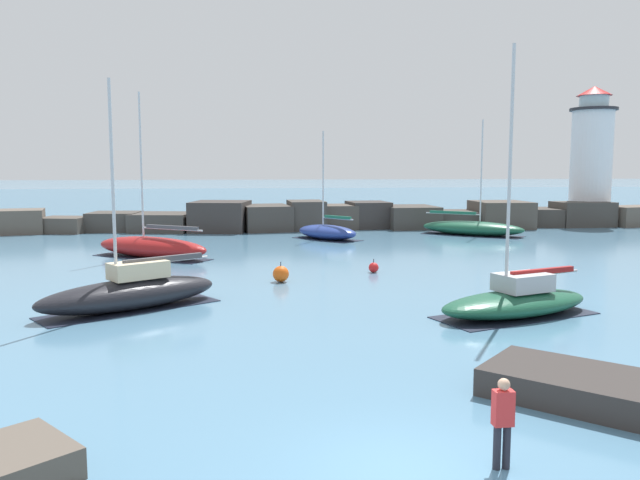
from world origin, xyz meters
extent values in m
plane|color=teal|center=(0.00, 0.00, 0.00)|extent=(600.00, 600.00, 0.00)
cube|color=teal|center=(0.00, 104.84, 0.00)|extent=(400.00, 116.00, 0.01)
cube|color=brown|center=(-21.45, 44.30, 0.99)|extent=(5.47, 4.68, 1.98)
cube|color=#4C443D|center=(-17.41, 44.57, 0.65)|extent=(4.46, 4.08, 1.31)
cube|color=#423D38|center=(-13.48, 45.54, 0.81)|extent=(4.43, 4.44, 1.62)
cube|color=#423D38|center=(-9.30, 44.76, 0.78)|extent=(5.63, 5.65, 1.55)
cube|color=#383330|center=(-4.36, 44.06, 1.28)|extent=(5.48, 5.89, 2.57)
cube|color=#423D38|center=(-0.45, 44.41, 1.09)|extent=(4.60, 5.69, 2.19)
cube|color=#423D38|center=(3.13, 44.57, 1.27)|extent=(3.15, 4.60, 2.54)
cube|color=#4C443D|center=(6.11, 45.28, 1.06)|extent=(3.11, 4.31, 2.12)
cube|color=#383330|center=(8.94, 45.53, 1.19)|extent=(3.67, 4.43, 2.37)
cube|color=#423D38|center=(12.72, 44.94, 0.99)|extent=(4.48, 5.46, 1.99)
cube|color=#423D38|center=(17.06, 45.24, 0.74)|extent=(4.95, 5.42, 1.49)
cube|color=#4C443D|center=(21.01, 44.06, 1.20)|extent=(4.90, 5.55, 2.40)
cube|color=#423D38|center=(24.91, 45.43, 0.83)|extent=(5.39, 5.68, 1.66)
cube|color=#423D38|center=(29.09, 44.19, 1.15)|extent=(5.15, 3.51, 2.29)
cube|color=brown|center=(34.22, 44.14, 0.93)|extent=(5.59, 4.29, 1.85)
cylinder|color=gray|center=(30.89, 46.15, 0.90)|extent=(5.12, 5.12, 1.80)
cylinder|color=white|center=(30.89, 46.15, 6.33)|extent=(3.79, 3.79, 9.05)
cylinder|color=#232328|center=(30.89, 46.15, 10.98)|extent=(4.36, 4.36, 0.25)
cylinder|color=silver|center=(30.89, 46.15, 11.68)|extent=(2.66, 2.66, 1.15)
cone|color=#B21919|center=(30.89, 46.15, 12.70)|extent=(3.23, 3.23, 0.90)
cube|color=brown|center=(-6.93, 0.58, 0.29)|extent=(2.81, 2.80, 0.57)
cube|color=#383330|center=(5.03, 2.79, 0.33)|extent=(4.84, 4.82, 0.66)
ellipsoid|color=maroon|center=(-8.09, 28.20, 0.63)|extent=(7.90, 6.35, 1.26)
cube|color=black|center=(-8.09, 28.20, 0.01)|extent=(7.54, 6.08, 0.03)
cylinder|color=silver|center=(-8.59, 28.54, 5.59)|extent=(0.12, 0.12, 8.65)
cylinder|color=#BCBCC1|center=(-6.75, 27.27, 1.81)|extent=(3.74, 2.62, 0.10)
cube|color=#4C4C51|center=(-6.75, 27.27, 1.91)|extent=(3.25, 2.32, 0.20)
ellipsoid|color=#195138|center=(15.92, 37.89, 0.57)|extent=(8.07, 7.15, 1.15)
cube|color=black|center=(15.92, 37.89, 0.01)|extent=(7.71, 6.85, 0.03)
cylinder|color=silver|center=(16.41, 37.50, 5.18)|extent=(0.12, 0.12, 8.07)
cylinder|color=#BCBCC1|center=(14.62, 38.93, 1.70)|extent=(3.64, 2.94, 0.10)
cube|color=#1E664C|center=(14.62, 38.93, 1.80)|extent=(3.17, 2.59, 0.20)
ellipsoid|color=#195138|center=(7.17, 11.03, 0.45)|extent=(6.89, 4.38, 0.90)
cube|color=black|center=(7.17, 11.03, 0.01)|extent=(6.57, 4.23, 0.03)
cube|color=#B2B2B7|center=(7.48, 11.13, 1.22)|extent=(2.26, 1.89, 0.64)
cylinder|color=silver|center=(6.72, 10.88, 5.29)|extent=(0.12, 0.12, 8.78)
cylinder|color=#BCBCC1|center=(8.40, 11.45, 1.45)|extent=(3.39, 1.24, 0.10)
cube|color=maroon|center=(8.40, 11.45, 1.55)|extent=(2.92, 1.16, 0.20)
ellipsoid|color=black|center=(-6.99, 13.94, 0.59)|extent=(7.08, 5.68, 1.17)
cube|color=black|center=(-6.99, 13.94, 0.01)|extent=(6.76, 5.45, 0.03)
cube|color=beige|center=(-6.69, 14.14, 1.49)|extent=(2.41, 2.13, 0.64)
cylinder|color=silver|center=(-7.44, 13.64, 4.91)|extent=(0.12, 0.12, 7.47)
cylinder|color=#BCBCC1|center=(-5.80, 14.74, 1.72)|extent=(3.32, 2.28, 0.10)
cube|color=#4C4C51|center=(-5.80, 14.74, 1.82)|extent=(2.89, 2.04, 0.20)
ellipsoid|color=navy|center=(3.86, 36.57, 0.55)|extent=(5.34, 5.94, 1.10)
cube|color=black|center=(3.86, 36.57, 0.01)|extent=(5.13, 5.69, 0.03)
cylinder|color=silver|center=(3.60, 36.90, 4.65)|extent=(0.12, 0.12, 7.09)
cylinder|color=#BCBCC1|center=(4.54, 35.68, 1.65)|extent=(1.95, 2.51, 0.10)
cube|color=#1E664C|center=(4.54, 35.68, 1.75)|extent=(1.75, 2.21, 0.20)
sphere|color=red|center=(4.09, 21.09, 0.26)|extent=(0.52, 0.52, 0.52)
cylinder|color=black|center=(4.09, 21.09, 0.62)|extent=(0.04, 0.04, 0.20)
sphere|color=#EA5914|center=(-0.88, 19.00, 0.39)|extent=(0.77, 0.77, 0.77)
cylinder|color=black|center=(-0.88, 19.00, 0.87)|extent=(0.04, 0.04, 0.20)
cylinder|color=#282833|center=(1.68, -0.09, 0.41)|extent=(0.14, 0.14, 0.81)
cylinder|color=#282833|center=(1.86, -0.09, 0.41)|extent=(0.14, 0.14, 0.81)
cube|color=red|center=(1.77, -0.09, 1.14)|extent=(0.36, 0.22, 0.64)
sphere|color=tan|center=(1.77, -0.09, 1.57)|extent=(0.22, 0.22, 0.22)
camera|label=1|loc=(-2.86, -10.24, 5.37)|focal=35.00mm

